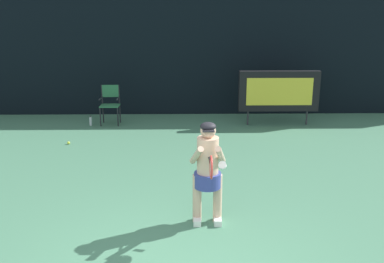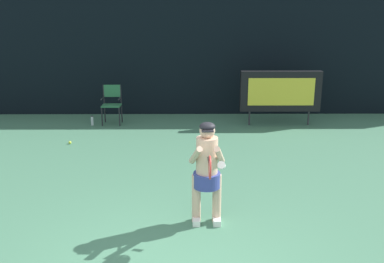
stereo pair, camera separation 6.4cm
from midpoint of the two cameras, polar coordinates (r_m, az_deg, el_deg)
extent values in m
cube|color=black|center=(12.59, -1.48, 10.49)|extent=(18.00, 0.12, 3.60)
cube|color=black|center=(11.60, 12.26, 5.45)|extent=(2.20, 0.20, 1.10)
cube|color=gold|center=(11.50, 12.37, 5.36)|extent=(1.80, 0.01, 0.75)
cylinder|color=#2D2D33|center=(11.61, 8.07, 1.87)|extent=(0.05, 0.05, 0.40)
cylinder|color=#2D2D33|center=(11.96, 15.91, 1.83)|extent=(0.05, 0.05, 0.40)
cylinder|color=black|center=(11.62, -12.15, 1.99)|extent=(0.04, 0.04, 0.52)
cylinder|color=black|center=(11.53, -9.82, 2.01)|extent=(0.04, 0.04, 0.52)
cylinder|color=black|center=(12.00, -11.77, 2.45)|extent=(0.04, 0.04, 0.52)
cylinder|color=black|center=(11.92, -9.52, 2.47)|extent=(0.04, 0.04, 0.52)
cube|color=#2A6841|center=(11.70, -10.89, 3.54)|extent=(0.52, 0.44, 0.03)
cylinder|color=black|center=(11.89, -11.92, 4.98)|extent=(0.04, 0.04, 0.56)
cylinder|color=black|center=(11.81, -9.63, 5.02)|extent=(0.04, 0.04, 0.56)
cube|color=#2A6841|center=(11.83, -10.81, 5.53)|extent=(0.48, 0.02, 0.34)
cylinder|color=black|center=(11.71, -12.09, 4.51)|extent=(0.04, 0.44, 0.04)
cylinder|color=black|center=(11.62, -9.77, 4.55)|extent=(0.04, 0.44, 0.04)
cylinder|color=silver|center=(11.80, -13.44, 1.43)|extent=(0.07, 0.07, 0.24)
cylinder|color=black|center=(11.77, -13.48, 2.05)|extent=(0.03, 0.03, 0.03)
cube|color=white|center=(6.22, 0.90, -12.13)|extent=(0.11, 0.26, 0.09)
cube|color=white|center=(6.23, 3.72, -12.10)|extent=(0.11, 0.26, 0.09)
cylinder|color=#DBB293|center=(6.12, 0.90, -9.22)|extent=(0.13, 0.13, 0.74)
cylinder|color=#DBB293|center=(6.13, 3.74, -9.19)|extent=(0.13, 0.13, 0.74)
cylinder|color=#343F8A|center=(6.00, 2.35, -6.67)|extent=(0.39, 0.39, 0.22)
cylinder|color=#DBB293|center=(5.88, 2.39, -3.45)|extent=(0.31, 0.31, 0.56)
sphere|color=#DBB293|center=(5.76, 2.43, 0.11)|extent=(0.22, 0.22, 0.22)
ellipsoid|color=black|center=(5.75, 2.44, 0.69)|extent=(0.22, 0.22, 0.12)
cube|color=black|center=(5.66, 2.49, 0.11)|extent=(0.17, 0.12, 0.02)
cylinder|color=#DBB293|center=(5.69, 0.82, -3.30)|extent=(0.20, 0.47, 0.38)
cylinder|color=#DBB293|center=(5.71, 4.14, -3.28)|extent=(0.20, 0.47, 0.38)
cylinder|color=white|center=(5.63, 4.42, -4.68)|extent=(0.13, 0.13, 0.12)
cylinder|color=black|center=(5.65, 2.65, -3.88)|extent=(0.03, 0.28, 0.03)
torus|color=red|center=(5.36, 2.83, -4.98)|extent=(0.02, 0.31, 0.31)
ellipsoid|color=silver|center=(5.36, 2.83, -4.98)|extent=(0.01, 0.26, 0.26)
sphere|color=#CCDB3D|center=(10.24, -16.31, -1.47)|extent=(0.07, 0.07, 0.07)
camera|label=1|loc=(0.03, -89.77, 0.07)|focal=38.67mm
camera|label=2|loc=(0.03, 90.23, -0.07)|focal=38.67mm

